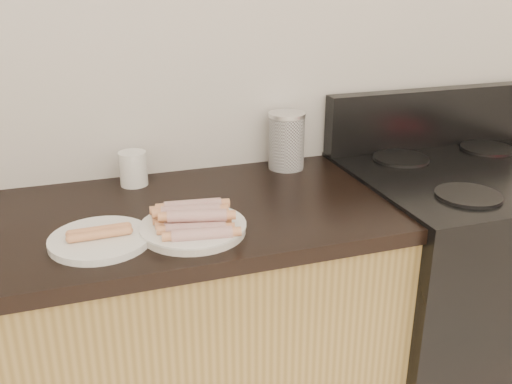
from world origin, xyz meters
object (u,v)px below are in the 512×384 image
object	(u,v)px
side_plate	(100,239)
canister	(286,141)
stove	(459,298)
mug	(133,169)
main_plate	(193,229)

from	to	relation	value
side_plate	canister	distance (m)	0.71
stove	mug	world-z (taller)	mug
side_plate	stove	bearing A→B (deg)	5.68
main_plate	canister	xyz separation A→B (m)	(0.39, 0.37, 0.08)
main_plate	mug	world-z (taller)	mug
stove	side_plate	bearing A→B (deg)	-174.32
canister	mug	world-z (taller)	canister
mug	stove	bearing A→B (deg)	-13.50
side_plate	mug	bearing A→B (deg)	70.96
stove	canister	size ratio (longest dim) A/B	5.09
mug	canister	bearing A→B (deg)	-0.00
side_plate	mug	size ratio (longest dim) A/B	2.35
main_plate	canister	bearing A→B (deg)	44.10
stove	side_plate	world-z (taller)	side_plate
stove	canister	xyz separation A→B (m)	(-0.54, 0.24, 0.53)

